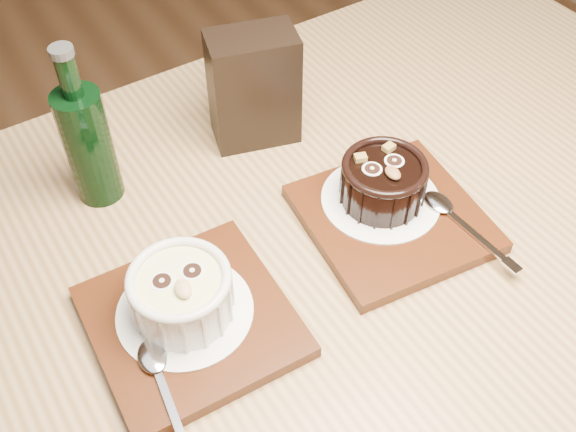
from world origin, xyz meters
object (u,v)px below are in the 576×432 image
ramekin_dark (383,180)px  green_bottle (88,143)px  table (323,320)px  ramekin_white (181,292)px  tray_left (191,321)px  condiment_stand (254,88)px  tray_right (392,218)px

ramekin_dark → green_bottle: 0.32m
table → ramekin_white: bearing=172.7°
green_bottle → tray_left: bearing=-87.6°
condiment_stand → tray_right: bearing=-75.1°
tray_left → condiment_stand: 0.29m
tray_right → ramekin_white: bearing=179.7°
ramekin_white → ramekin_dark: bearing=12.4°
table → tray_left: size_ratio=6.80×
ramekin_white → green_bottle: (-0.01, 0.21, 0.03)m
table → ramekin_dark: size_ratio=13.30×
tray_right → green_bottle: (-0.25, 0.21, 0.07)m
ramekin_dark → tray_right: bearing=-87.2°
tray_left → condiment_stand: condiment_stand is taller
tray_left → condiment_stand: (0.19, 0.21, 0.06)m
tray_right → condiment_stand: condiment_stand is taller
table → tray_right: tray_right is taller
condiment_stand → green_bottle: (-0.20, 0.00, 0.00)m
tray_left → green_bottle: size_ratio=0.94×
tray_left → ramekin_dark: bearing=7.0°
tray_left → green_bottle: 0.23m
table → green_bottle: bearing=124.6°
ramekin_white → tray_left: bearing=-70.9°
ramekin_white → green_bottle: green_bottle is taller
ramekin_white → condiment_stand: bearing=54.1°
tray_left → ramekin_white: bearing=101.9°
table → condiment_stand: 0.28m
ramekin_dark → condiment_stand: 0.19m
table → green_bottle: 0.32m
tray_left → green_bottle: green_bottle is taller
ramekin_white → condiment_stand: size_ratio=0.68×
tray_right → green_bottle: bearing=140.4°
tray_right → condiment_stand: bearing=104.9°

